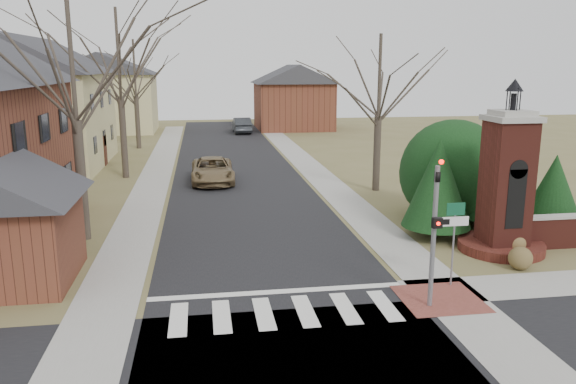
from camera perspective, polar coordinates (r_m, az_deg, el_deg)
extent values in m
plane|color=brown|center=(15.77, 0.09, -13.36)|extent=(120.00, 120.00, 0.00)
cube|color=black|center=(36.72, -5.23, 1.82)|extent=(8.00, 70.00, 0.01)
cube|color=silver|center=(16.48, -0.35, -12.12)|extent=(8.00, 2.20, 0.02)
cube|color=silver|center=(17.84, -1.07, -10.11)|extent=(8.00, 0.35, 0.02)
cube|color=gray|center=(37.39, 2.75, 2.07)|extent=(2.00, 60.00, 0.02)
cube|color=gray|center=(36.77, -13.34, 1.55)|extent=(2.00, 60.00, 0.02)
cube|color=brown|center=(17.93, 15.17, -10.44)|extent=(2.40, 2.40, 0.02)
cylinder|color=slate|center=(16.69, 14.56, -4.53)|extent=(0.14, 0.14, 4.20)
imported|color=black|center=(16.23, 14.94, 2.06)|extent=(0.15, 0.18, 0.90)
sphere|color=#FF0C05|center=(15.98, 15.32, 2.97)|extent=(0.14, 0.14, 0.14)
cube|color=black|center=(16.39, 14.90, -3.04)|extent=(0.28, 0.16, 0.30)
sphere|color=#FF0C05|center=(16.31, 15.03, -3.13)|extent=(0.11, 0.11, 0.11)
cylinder|color=slate|center=(18.66, 16.42, -5.38)|extent=(0.06, 0.06, 2.60)
cube|color=silver|center=(18.40, 16.61, -2.88)|extent=(0.90, 0.03, 0.30)
cube|color=black|center=(18.27, 15.78, -2.94)|extent=(0.22, 0.02, 0.18)
cube|color=#104B2F|center=(18.30, 16.69, -1.67)|extent=(0.60, 0.03, 0.40)
cylinder|color=#5B221A|center=(23.06, 20.79, -5.15)|extent=(3.20, 3.20, 0.36)
cube|color=#5B221A|center=(22.49, 21.26, 0.49)|extent=(1.50, 1.50, 5.00)
cube|color=black|center=(21.94, 22.12, -0.67)|extent=(0.70, 0.10, 2.20)
cube|color=gray|center=(22.12, 21.79, 6.96)|extent=(1.70, 1.70, 0.20)
cube|color=gray|center=(22.11, 21.84, 7.47)|extent=(1.30, 1.30, 0.20)
cylinder|color=black|center=(22.08, 21.92, 8.50)|extent=(0.20, 0.20, 0.60)
cone|color=black|center=(22.05, 22.05, 10.05)|extent=(0.64, 0.64, 0.45)
cube|color=#C4BB83|center=(42.68, -24.31, 6.62)|extent=(9.00, 12.00, 6.40)
cube|color=brown|center=(20.31, -26.60, -4.47)|extent=(4.00, 4.00, 2.80)
cube|color=#C4BB83|center=(62.88, -17.97, 8.56)|extent=(10.00, 8.00, 6.00)
cube|color=#C4BB83|center=(61.69, -21.08, 11.99)|extent=(0.75, 0.75, 3.08)
cube|color=brown|center=(62.98, 0.53, 8.73)|extent=(8.00, 8.00, 5.00)
cube|color=brown|center=(60.92, -1.34, 11.79)|extent=(0.75, 0.75, 2.80)
cylinder|color=#473D33|center=(23.95, 14.71, -3.89)|extent=(0.20, 0.20, 0.50)
cone|color=black|center=(23.46, 14.99, 0.91)|extent=(2.80, 2.80, 3.60)
cylinder|color=#473D33|center=(26.42, 20.27, -2.72)|extent=(0.20, 0.20, 0.50)
cone|color=black|center=(25.93, 20.67, 2.30)|extent=(3.40, 3.40, 4.20)
cylinder|color=#473D33|center=(26.64, 25.07, -3.02)|extent=(0.20, 0.20, 0.50)
cone|color=black|center=(26.27, 25.41, 0.45)|extent=(2.40, 2.40, 2.80)
sphere|color=black|center=(26.41, 16.43, 2.34)|extent=(4.80, 4.80, 4.80)
cylinder|color=#473D33|center=(23.92, -20.24, 1.06)|extent=(0.40, 0.40, 4.83)
cylinder|color=#473D33|center=(36.58, -16.37, 5.31)|extent=(0.40, 0.40, 5.04)
cylinder|color=#473D33|center=(49.50, -15.03, 6.85)|extent=(0.40, 0.40, 4.41)
cylinder|color=#473D33|center=(31.89, 9.02, 3.87)|extent=(0.40, 0.40, 4.20)
imported|color=olive|center=(34.16, -7.67, 2.20)|extent=(2.48, 5.37, 1.49)
imported|color=#323539|center=(59.29, -4.73, 6.79)|extent=(1.85, 4.94, 1.61)
sphere|color=brown|center=(21.16, 22.54, -6.23)|extent=(0.82, 0.82, 0.82)
sphere|color=brown|center=(22.80, 22.00, -4.73)|extent=(0.91, 0.91, 0.91)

